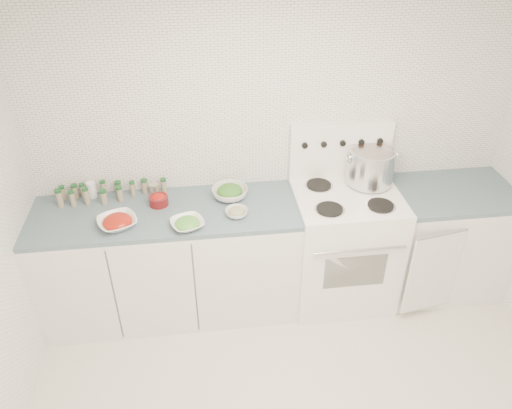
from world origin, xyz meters
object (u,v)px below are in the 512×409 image
Objects in this scene: bowl_tomato at (117,222)px; stove at (342,243)px; stock_pot at (371,165)px; bowl_snowpea at (187,223)px.

stove is at bearing 4.82° from bowl_tomato.
stock_pot is 1.39m from bowl_snowpea.
stock_pot is at bearing 8.75° from bowl_tomato.
bowl_tomato is at bearing 171.41° from bowl_snowpea.
stock_pot reaches higher than bowl_snowpea.
bowl_snowpea is at bearing -8.59° from bowl_tomato.
stock_pot reaches higher than bowl_tomato.
stock_pot is 1.11× the size of bowl_tomato.
stock_pot is (0.19, 0.14, 0.59)m from stove.
stove is 5.08× the size of bowl_snowpea.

